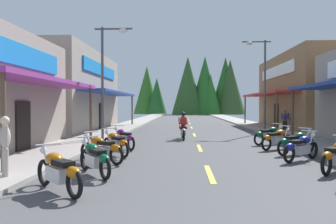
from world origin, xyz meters
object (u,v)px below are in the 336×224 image
motorcycle_parked_left_1 (95,158)px  pedestrian_browsing (285,119)px  motorcycle_parked_left_4 (123,138)px  motorcycle_parked_right_3 (296,142)px  streetlamp_right (261,73)px  motorcycle_parked_right_4 (277,138)px  motorcycle_parked_right_5 (269,135)px  rider_cruising_lead (183,128)px  streetlamp_left (108,67)px  motorcycle_parked_left_3 (116,143)px  motorcycle_parked_right_2 (301,147)px  motorcycle_parked_left_0 (59,170)px  motorcycle_parked_left_2 (101,148)px  pedestrian_by_shop (5,143)px

motorcycle_parked_left_1 → pedestrian_browsing: bearing=-70.0°
motorcycle_parked_left_4 → motorcycle_parked_right_3: bearing=-137.1°
streetlamp_right → motorcycle_parked_right_4: streetlamp_right is taller
motorcycle_parked_right_5 → rider_cruising_lead: (-4.23, 2.28, 0.17)m
pedestrian_browsing → motorcycle_parked_right_5: bearing=-23.7°
motorcycle_parked_left_1 → motorcycle_parked_left_4: (-0.20, 5.31, 0.00)m
streetlamp_left → motorcycle_parked_right_3: (8.38, -4.00, -3.46)m
motorcycle_parked_right_4 → streetlamp_left: bearing=124.7°
rider_cruising_lead → motorcycle_parked_left_3: bearing=153.9°
motorcycle_parked_right_2 → motorcycle_parked_left_3: 6.73m
streetlamp_left → motorcycle_parked_left_0: bearing=-82.9°
motorcycle_parked_left_2 → rider_cruising_lead: size_ratio=0.85×
motorcycle_parked_right_2 → pedestrian_by_shop: bearing=161.0°
streetlamp_right → motorcycle_parked_left_1: bearing=-119.6°
motorcycle_parked_right_3 → motorcycle_parked_left_0: 9.18m
motorcycle_parked_right_5 → streetlamp_right: bearing=47.5°
streetlamp_left → pedestrian_by_shop: bearing=-93.9°
motorcycle_parked_right_5 → pedestrian_by_shop: bearing=-170.7°
motorcycle_parked_right_3 → motorcycle_parked_left_3: (-7.01, -0.56, 0.00)m
motorcycle_parked_right_3 → pedestrian_by_shop: 10.14m
motorcycle_parked_right_3 → motorcycle_parked_left_0: bearing=-173.5°
streetlamp_left → motorcycle_parked_left_4: 4.57m
rider_cruising_lead → pedestrian_by_shop: bearing=153.2°
motorcycle_parked_right_4 → motorcycle_parked_left_2: 7.69m
streetlamp_left → motorcycle_parked_left_1: bearing=-79.2°
rider_cruising_lead → pedestrian_browsing: bearing=-53.9°
streetlamp_right → rider_cruising_lead: 7.93m
rider_cruising_lead → pedestrian_browsing: pedestrian_browsing is taller
streetlamp_left → pedestrian_browsing: bearing=32.9°
motorcycle_parked_left_4 → motorcycle_parked_right_4: bearing=-125.7°
streetlamp_left → motorcycle_parked_left_1: size_ratio=3.42×
motorcycle_parked_right_2 → pedestrian_browsing: size_ratio=1.08×
motorcycle_parked_right_4 → rider_cruising_lead: (-4.09, 3.99, 0.17)m
motorcycle_parked_right_5 → motorcycle_parked_left_1: bearing=-165.5°
motorcycle_parked_right_3 → motorcycle_parked_right_5: (-0.18, 3.13, 0.00)m
motorcycle_parked_left_3 → rider_cruising_lead: (2.60, 5.96, 0.17)m
motorcycle_parked_right_3 → motorcycle_parked_right_5: same height
motorcycle_parked_right_3 → streetlamp_right: bearing=51.9°
motorcycle_parked_right_3 → motorcycle_parked_right_5: 3.13m
motorcycle_parked_right_5 → rider_cruising_lead: size_ratio=0.87×
motorcycle_parked_right_4 → motorcycle_parked_left_2: (-6.84, -3.53, 0.00)m
motorcycle_parked_right_5 → pedestrian_by_shop: (-8.80, -7.82, 0.47)m
rider_cruising_lead → motorcycle_parked_right_4: bearing=-136.8°
streetlamp_left → streetlamp_right: (9.43, 5.95, 0.25)m
motorcycle_parked_left_4 → pedestrian_browsing: bearing=-81.8°
motorcycle_parked_right_5 → motorcycle_parked_left_0: 11.28m
pedestrian_by_shop → motorcycle_parked_left_0: bearing=114.4°
rider_cruising_lead → motorcycle_parked_right_3: bearing=-143.3°
motorcycle_parked_right_3 → pedestrian_by_shop: pedestrian_by_shop is taller
streetlamp_left → motorcycle_parked_right_3: 9.91m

